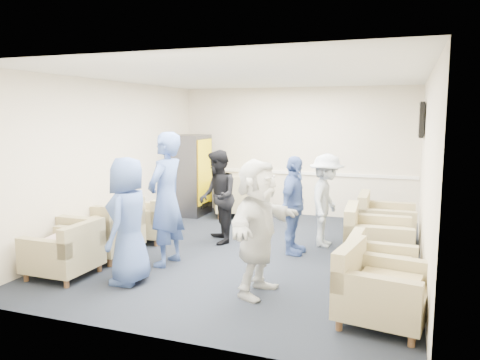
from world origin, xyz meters
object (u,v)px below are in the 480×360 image
(person_back_right, at_px, (326,200))
(person_front_right, at_px, (258,227))
(armchair_right_midfar, at_px, (373,241))
(person_mid_left, at_px, (166,199))
(vending_machine, at_px, (190,175))
(armchair_right_near, at_px, (377,291))
(armchair_right_far, at_px, (383,223))
(armchair_left_far, at_px, (148,222))
(person_mid_right, at_px, (293,205))
(person_back_left, at_px, (218,197))
(armchair_right_midnear, at_px, (378,271))
(armchair_left_mid, at_px, (107,233))
(armchair_left_near, at_px, (66,253))
(person_front_left, at_px, (128,221))
(armchair_corner, at_px, (237,198))

(person_back_right, bearing_deg, person_front_right, 171.85)
(armchair_right_midfar, bearing_deg, person_mid_left, 105.29)
(person_mid_left, bearing_deg, vending_machine, -155.66)
(armchair_right_near, relative_size, armchair_right_far, 1.07)
(armchair_left_far, height_order, person_mid_right, person_mid_right)
(armchair_right_midfar, relative_size, person_back_right, 0.63)
(armchair_left_far, bearing_deg, person_mid_right, 84.16)
(person_back_left, bearing_deg, armchair_left_far, -108.14)
(armchair_right_midnear, height_order, person_mid_left, person_mid_left)
(armchair_left_mid, xyz_separation_m, person_mid_left, (1.03, -0.01, 0.58))
(armchair_left_mid, xyz_separation_m, vending_machine, (-0.13, 3.17, 0.48))
(person_front_right, bearing_deg, person_back_right, -1.18)
(vending_machine, distance_m, person_back_right, 3.46)
(armchair_left_far, relative_size, armchair_right_midfar, 0.95)
(armchair_right_near, distance_m, vending_machine, 5.87)
(person_front_right, bearing_deg, person_mid_left, 77.30)
(person_mid_right, bearing_deg, person_front_right, -176.74)
(armchair_right_midfar, xyz_separation_m, person_front_right, (-1.23, -1.54, 0.45))
(armchair_left_far, distance_m, vending_machine, 2.20)
(vending_machine, bearing_deg, armchair_left_near, -87.76)
(person_front_right, bearing_deg, armchair_right_far, -16.13)
(person_front_left, bearing_deg, armchair_left_near, -89.55)
(armchair_left_mid, relative_size, armchair_right_midfar, 0.98)
(armchair_left_near, relative_size, armchair_right_midfar, 0.85)
(armchair_left_mid, relative_size, armchair_corner, 0.74)
(person_mid_right, bearing_deg, person_front_left, 142.83)
(vending_machine, xyz_separation_m, person_mid_left, (1.16, -3.18, 0.10))
(armchair_right_midnear, relative_size, armchair_right_far, 0.88)
(armchair_right_midfar, height_order, vending_machine, vending_machine)
(armchair_left_near, height_order, person_back_right, person_back_right)
(armchair_right_midfar, xyz_separation_m, person_mid_right, (-1.21, 0.20, 0.40))
(armchair_right_near, relative_size, person_mid_left, 0.51)
(person_back_left, bearing_deg, vending_machine, -173.27)
(vending_machine, bearing_deg, person_front_left, -75.11)
(person_front_right, bearing_deg, vending_machine, 44.60)
(armchair_right_midfar, bearing_deg, armchair_right_near, -177.81)
(armchair_left_mid, distance_m, person_back_right, 3.48)
(armchair_right_midnear, distance_m, person_mid_left, 2.99)
(person_back_right, xyz_separation_m, person_front_right, (-0.42, -2.33, 0.06))
(armchair_left_near, bearing_deg, armchair_left_far, 179.16)
(armchair_right_midfar, bearing_deg, armchair_left_near, 112.97)
(armchair_left_near, distance_m, person_front_left, 1.03)
(armchair_left_far, xyz_separation_m, armchair_right_midfar, (3.72, -0.14, 0.04))
(armchair_left_mid, distance_m, armchair_right_near, 4.10)
(person_front_left, bearing_deg, armchair_right_midnear, 94.25)
(armchair_left_near, distance_m, armchair_right_far, 4.91)
(armchair_left_far, distance_m, person_front_left, 2.09)
(armchair_right_midnear, bearing_deg, armchair_left_far, 73.93)
(person_mid_right, bearing_deg, armchair_left_near, 132.27)
(armchair_left_mid, height_order, person_front_right, person_front_right)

